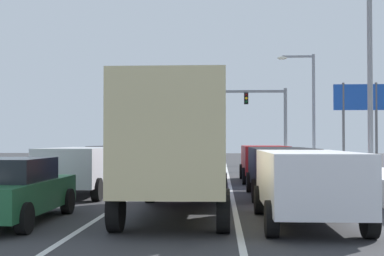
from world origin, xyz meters
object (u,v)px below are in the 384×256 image
(suv_charcoal_left_lane_third, at_px, (118,159))
(street_lamp_right_mid, at_px, (308,100))
(suv_navy_center_lane_second, at_px, (190,162))
(street_lamp_right_near, at_px, (361,67))
(suv_red_right_lane_third, at_px, (264,160))
(suv_white_right_lane_nearest, at_px, (307,180))
(suv_silver_left_lane_second, at_px, (81,166))
(box_truck_center_lane_nearest, at_px, (178,141))
(traffic_light_gantry, at_px, (239,106))
(suv_black_right_lane_second, at_px, (281,167))
(sedan_green_left_lane_nearest, at_px, (11,190))
(roadside_sign_right, at_px, (360,107))
(suv_gray_center_lane_third, at_px, (200,157))
(street_lamp_left_mid, at_px, (1,46))

(suv_charcoal_left_lane_third, height_order, street_lamp_right_mid, street_lamp_right_mid)
(suv_navy_center_lane_second, height_order, street_lamp_right_near, street_lamp_right_near)
(suv_red_right_lane_third, xyz_separation_m, street_lamp_right_near, (3.88, -2.42, 4.00))
(suv_white_right_lane_nearest, bearing_deg, suv_silver_left_lane_second, 138.44)
(suv_red_right_lane_third, bearing_deg, box_truck_center_lane_nearest, -105.00)
(traffic_light_gantry, xyz_separation_m, street_lamp_right_mid, (4.75, -5.78, 0.08))
(suv_silver_left_lane_second, relative_size, street_lamp_right_near, 0.58)
(suv_black_right_lane_second, distance_m, suv_silver_left_lane_second, 6.90)
(suv_silver_left_lane_second, height_order, street_lamp_right_near, street_lamp_right_near)
(suv_silver_left_lane_second, relative_size, traffic_light_gantry, 0.45)
(suv_white_right_lane_nearest, bearing_deg, box_truck_center_lane_nearest, 158.42)
(sedan_green_left_lane_nearest, height_order, traffic_light_gantry, traffic_light_gantry)
(box_truck_center_lane_nearest, relative_size, roadside_sign_right, 1.31)
(suv_silver_left_lane_second, bearing_deg, suv_red_right_lane_third, 44.23)
(box_truck_center_lane_nearest, distance_m, suv_navy_center_lane_second, 8.46)
(traffic_light_gantry, height_order, street_lamp_right_near, street_lamp_right_near)
(roadside_sign_right, bearing_deg, suv_navy_center_lane_second, -130.58)
(street_lamp_right_near, bearing_deg, suv_white_right_lane_nearest, -110.87)
(suv_charcoal_left_lane_third, bearing_deg, suv_red_right_lane_third, -3.14)
(suv_red_right_lane_third, bearing_deg, roadside_sign_right, 51.85)
(suv_charcoal_left_lane_third, xyz_separation_m, roadside_sign_right, (13.51, 7.97, 3.00))
(suv_charcoal_left_lane_third, relative_size, street_lamp_right_near, 0.58)
(sedan_green_left_lane_nearest, bearing_deg, suv_black_right_lane_second, 40.86)
(traffic_light_gantry, bearing_deg, street_lamp_right_near, -78.18)
(suv_silver_left_lane_second, bearing_deg, suv_gray_center_lane_third, 69.51)
(suv_black_right_lane_second, distance_m, suv_navy_center_lane_second, 4.96)
(suv_silver_left_lane_second, xyz_separation_m, street_lamp_right_near, (10.77, 4.29, 4.00))
(roadside_sign_right, bearing_deg, suv_silver_left_lane_second, -131.77)
(suv_black_right_lane_second, distance_m, street_lamp_left_mid, 11.69)
(box_truck_center_lane_nearest, relative_size, suv_charcoal_left_lane_third, 1.47)
(street_lamp_right_near, distance_m, street_lamp_right_mid, 15.46)
(street_lamp_right_near, bearing_deg, suv_navy_center_lane_second, -174.22)
(suv_white_right_lane_nearest, bearing_deg, street_lamp_right_mid, 80.65)
(sedan_green_left_lane_nearest, xyz_separation_m, street_lamp_left_mid, (-3.64, 7.96, 4.82))
(suv_red_right_lane_third, bearing_deg, traffic_light_gantry, 91.71)
(suv_black_right_lane_second, distance_m, roadside_sign_right, 16.82)
(street_lamp_right_near, xyz_separation_m, street_lamp_right_mid, (0.30, 15.45, -0.19))
(street_lamp_right_near, bearing_deg, suv_charcoal_left_lane_third, 165.52)
(suv_silver_left_lane_second, distance_m, street_lamp_right_mid, 22.95)
(street_lamp_right_near, bearing_deg, street_lamp_right_mid, 88.87)
(suv_navy_center_lane_second, height_order, street_lamp_left_mid, street_lamp_left_mid)
(suv_navy_center_lane_second, relative_size, street_lamp_left_mid, 0.52)
(box_truck_center_lane_nearest, bearing_deg, suv_black_right_lane_second, 56.51)
(suv_navy_center_lane_second, bearing_deg, suv_red_right_lane_third, 43.75)
(traffic_light_gantry, bearing_deg, box_truck_center_lane_nearest, -94.77)
(suv_navy_center_lane_second, height_order, suv_gray_center_lane_third, same)
(suv_white_right_lane_nearest, xyz_separation_m, street_lamp_right_near, (3.94, 10.34, 4.00))
(suv_red_right_lane_third, bearing_deg, street_lamp_right_near, -31.89)
(suv_white_right_lane_nearest, bearing_deg, street_lamp_left_mid, 143.16)
(box_truck_center_lane_nearest, bearing_deg, street_lamp_left_mid, 138.24)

